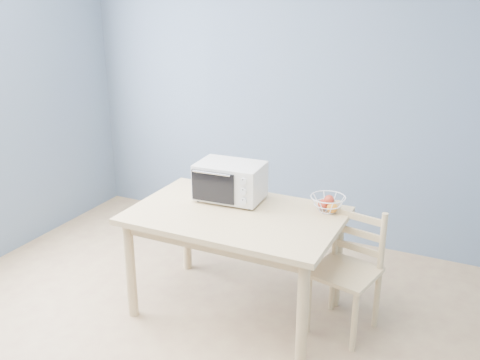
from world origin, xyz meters
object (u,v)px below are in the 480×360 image
at_px(toaster_oven, 228,180).
at_px(dining_chair, 348,272).
at_px(fruit_basket, 328,203).
at_px(dining_table, 235,227).

xyz_separation_m(toaster_oven, dining_chair, (0.91, -0.06, -0.48)).
height_order(fruit_basket, dining_chair, fruit_basket).
distance_m(toaster_oven, fruit_basket, 0.72).
bearing_deg(toaster_oven, dining_table, -54.90).
distance_m(dining_table, dining_chair, 0.80).
relative_size(fruit_basket, dining_chair, 0.34).
xyz_separation_m(toaster_oven, fruit_basket, (0.71, 0.10, -0.08)).
bearing_deg(fruit_basket, dining_table, -151.99).
bearing_deg(dining_table, toaster_oven, 128.41).
bearing_deg(dining_chair, dining_table, -157.61).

